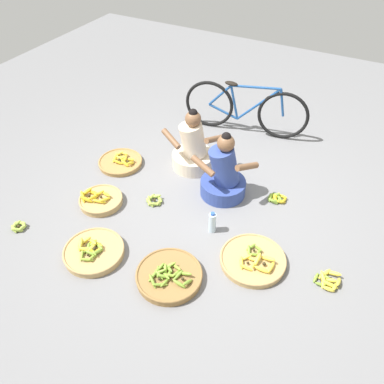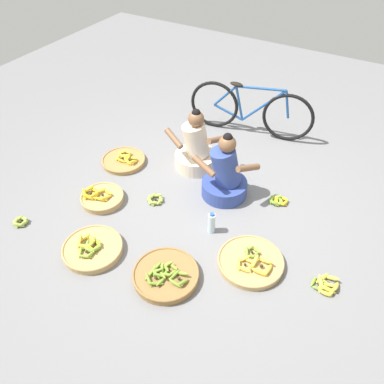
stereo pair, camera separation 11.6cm
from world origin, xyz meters
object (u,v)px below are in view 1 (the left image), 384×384
(vendor_woman_behind, at_px, (193,149))
(banana_basket_front_center, at_px, (169,276))
(bicycle_leaning, at_px, (245,109))
(loose_bananas_mid_right, at_px, (154,200))
(loose_bananas_mid_left, at_px, (277,198))
(loose_bananas_back_left, at_px, (328,281))
(vendor_woman_front, at_px, (224,175))
(banana_basket_front_right, at_px, (121,162))
(water_bottle, at_px, (212,222))
(banana_basket_near_vendor, at_px, (94,251))
(banana_basket_back_right, at_px, (100,200))
(banana_basket_back_center, at_px, (253,260))
(loose_bananas_near_bicycle, at_px, (19,226))

(vendor_woman_behind, distance_m, banana_basket_front_center, 1.76)
(bicycle_leaning, height_order, loose_bananas_mid_right, bicycle_leaning)
(loose_bananas_mid_right, xyz_separation_m, loose_bananas_mid_left, (1.22, 0.68, 0.00))
(loose_bananas_back_left, relative_size, loose_bananas_mid_left, 1.14)
(vendor_woman_front, relative_size, banana_basket_front_right, 1.50)
(water_bottle, bearing_deg, banana_basket_near_vendor, -136.79)
(banana_basket_back_right, distance_m, banana_basket_near_vendor, 0.75)
(vendor_woman_behind, relative_size, bicycle_leaning, 0.48)
(banana_basket_front_center, bearing_deg, banana_basket_front_right, 139.29)
(loose_bananas_mid_left, bearing_deg, banana_basket_front_right, -172.14)
(vendor_woman_behind, bearing_deg, vendor_woman_front, -29.04)
(water_bottle, bearing_deg, banana_basket_back_right, -170.87)
(loose_bananas_back_left, bearing_deg, banana_basket_front_right, 167.99)
(banana_basket_back_center, bearing_deg, bicycle_leaning, 114.61)
(bicycle_leaning, bearing_deg, water_bottle, -77.18)
(banana_basket_near_vendor, bearing_deg, bicycle_leaning, 80.72)
(loose_bananas_back_left, bearing_deg, loose_bananas_mid_left, 132.45)
(vendor_woman_behind, bearing_deg, loose_bananas_back_left, -27.07)
(banana_basket_back_right, relative_size, banana_basket_front_center, 0.78)
(banana_basket_back_center, height_order, water_bottle, water_bottle)
(banana_basket_back_right, relative_size, banana_basket_front_right, 0.89)
(loose_bananas_near_bicycle, distance_m, water_bottle, 2.04)
(vendor_woman_front, distance_m, vendor_woman_behind, 0.63)
(vendor_woman_behind, height_order, banana_basket_near_vendor, vendor_woman_behind)
(banana_basket_near_vendor, height_order, loose_bananas_mid_left, banana_basket_near_vendor)
(loose_bananas_near_bicycle, bearing_deg, banana_basket_back_center, 17.17)
(banana_basket_near_vendor, bearing_deg, vendor_woman_behind, 83.55)
(banana_basket_front_right, bearing_deg, banana_basket_back_right, -72.14)
(banana_basket_front_center, xyz_separation_m, loose_bananas_back_left, (1.32, 0.65, -0.02))
(banana_basket_front_center, bearing_deg, loose_bananas_back_left, 26.10)
(water_bottle, bearing_deg, banana_basket_front_right, 162.02)
(vendor_woman_front, distance_m, banana_basket_back_center, 1.06)
(vendor_woman_front, distance_m, water_bottle, 0.62)
(banana_basket_back_center, height_order, banana_basket_front_right, banana_basket_back_center)
(banana_basket_back_right, height_order, loose_bananas_near_bicycle, banana_basket_back_right)
(banana_basket_front_center, bearing_deg, water_bottle, 83.33)
(vendor_woman_front, height_order, banana_basket_front_center, vendor_woman_front)
(vendor_woman_behind, height_order, loose_bananas_back_left, vendor_woman_behind)
(bicycle_leaning, xyz_separation_m, banana_basket_front_right, (-1.08, -1.43, -0.32))
(loose_bananas_mid_left, height_order, water_bottle, water_bottle)
(banana_basket_back_center, height_order, loose_bananas_back_left, banana_basket_back_center)
(banana_basket_near_vendor, height_order, banana_basket_front_right, banana_basket_near_vendor)
(vendor_woman_front, bearing_deg, bicycle_leaning, 102.32)
(loose_bananas_back_left, bearing_deg, banana_basket_near_vendor, -160.72)
(loose_bananas_back_left, distance_m, loose_bananas_near_bicycle, 3.16)
(vendor_woman_behind, relative_size, banana_basket_back_center, 1.25)
(loose_bananas_near_bicycle, relative_size, loose_bananas_mid_left, 0.80)
(vendor_woman_behind, xyz_separation_m, bicycle_leaning, (0.26, 1.03, 0.10))
(banana_basket_back_center, relative_size, loose_bananas_back_left, 2.47)
(banana_basket_back_right, bearing_deg, banana_basket_front_right, 107.86)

